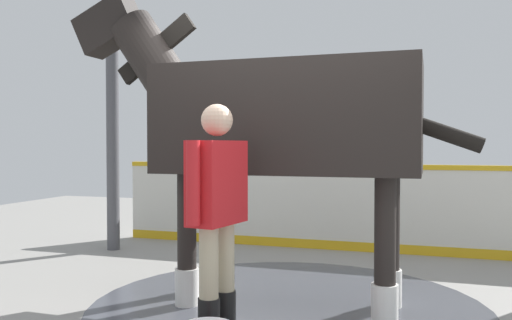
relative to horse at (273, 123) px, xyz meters
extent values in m
cube|color=gray|center=(0.34, 0.17, -1.54)|extent=(16.00, 16.00, 0.02)
cylinder|color=#42444C|center=(0.00, 0.13, -1.53)|extent=(3.32, 3.32, 0.00)
cube|color=silver|center=(-2.51, 0.17, -1.01)|extent=(0.16, 5.97, 1.05)
cube|color=gold|center=(-2.51, 0.17, -0.46)|extent=(0.18, 5.97, 0.06)
cube|color=gold|center=(-2.51, 0.17, -1.47)|extent=(0.16, 5.97, 0.12)
cylinder|color=#4C4C51|center=(-1.68, -2.60, -0.19)|extent=(0.16, 0.16, 2.68)
cube|color=black|center=(0.00, 0.13, 0.03)|extent=(0.93, 2.15, 0.89)
cylinder|color=black|center=(0.23, -0.68, -0.98)|extent=(0.16, 0.16, 1.12)
cylinder|color=silver|center=(0.23, -0.68, -1.38)|extent=(0.20, 0.20, 0.31)
cylinder|color=black|center=(-0.26, -0.68, -0.98)|extent=(0.16, 0.16, 1.12)
cylinder|color=silver|center=(-0.26, -0.68, -1.38)|extent=(0.20, 0.20, 0.31)
cylinder|color=black|center=(0.26, 0.94, -0.98)|extent=(0.16, 0.16, 1.12)
cylinder|color=silver|center=(0.26, 0.94, -1.38)|extent=(0.20, 0.20, 0.31)
cylinder|color=black|center=(-0.23, 0.95, -0.98)|extent=(0.16, 0.16, 1.12)
cylinder|color=silver|center=(-0.23, 0.95, -1.38)|extent=(0.20, 0.20, 0.31)
cylinder|color=black|center=(-0.02, -1.09, 0.54)|extent=(0.42, 0.86, 0.98)
cube|color=black|center=(-0.02, -1.09, 0.67)|extent=(0.07, 0.77, 0.61)
cube|color=black|center=(-0.03, -1.58, 0.91)|extent=(0.29, 0.66, 0.56)
cylinder|color=black|center=(0.02, 1.30, -0.07)|extent=(0.13, 0.70, 0.35)
cylinder|color=black|center=(0.81, -0.12, -1.37)|extent=(0.15, 0.15, 0.32)
cylinder|color=#C6B793|center=(0.81, -0.12, -0.97)|extent=(0.13, 0.13, 0.48)
cylinder|color=#C6B793|center=(1.02, -0.16, -0.97)|extent=(0.13, 0.13, 0.48)
cube|color=red|center=(0.92, -0.14, -0.44)|extent=(0.50, 0.30, 0.57)
cylinder|color=red|center=(0.64, -0.09, -0.43)|extent=(0.09, 0.09, 0.54)
cylinder|color=red|center=(1.20, -0.20, -0.43)|extent=(0.09, 0.09, 0.54)
sphere|color=beige|center=(0.92, -0.14, -0.02)|extent=(0.22, 0.22, 0.22)
camera|label=1|loc=(4.31, 1.19, -0.18)|focal=37.38mm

